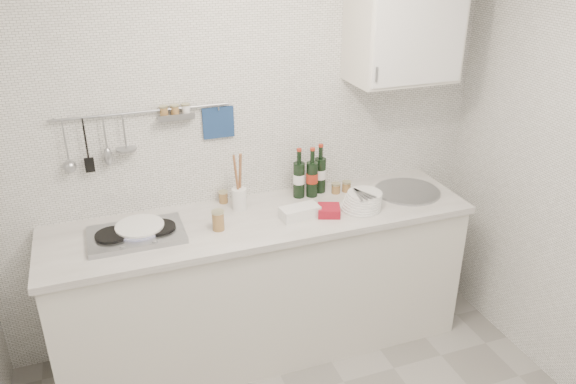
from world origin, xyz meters
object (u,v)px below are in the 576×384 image
object	(u,v)px
plate_stack_sink	(363,201)
wall_cabinet	(405,19)
plate_stack_hob	(138,230)
wine_bottles	(311,171)
utensil_crock	(239,196)

from	to	relation	value
plate_stack_sink	wall_cabinet	bearing A→B (deg)	34.40
plate_stack_hob	wine_bottles	distance (m)	1.07
wall_cabinet	wine_bottles	xyz separation A→B (m)	(-0.53, 0.06, -0.87)
wall_cabinet	utensil_crock	size ratio (longest dim) A/B	1.99
utensil_crock	plate_stack_sink	bearing A→B (deg)	-18.61
plate_stack_hob	utensil_crock	xyz separation A→B (m)	(0.59, 0.12, 0.06)
wall_cabinet	plate_stack_hob	size ratio (longest dim) A/B	2.44
wine_bottles	utensil_crock	xyz separation A→B (m)	(-0.46, -0.04, -0.07)
plate_stack_sink	utensil_crock	xyz separation A→B (m)	(-0.68, 0.23, 0.04)
plate_stack_sink	utensil_crock	size ratio (longest dim) A/B	0.73
plate_stack_hob	plate_stack_sink	world-z (taller)	plate_stack_sink
plate_stack_hob	wine_bottles	size ratio (longest dim) A/B	0.93
wine_bottles	utensil_crock	distance (m)	0.47
wall_cabinet	wine_bottles	size ratio (longest dim) A/B	2.26
plate_stack_hob	wall_cabinet	bearing A→B (deg)	3.50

